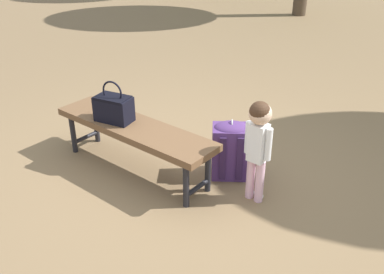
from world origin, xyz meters
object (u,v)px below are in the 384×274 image
park_bench (134,131)px  child_standing (258,137)px  handbag (114,107)px  backpack_large (231,148)px

park_bench → child_standing: bearing=7.9°
handbag → child_standing: bearing=7.6°
handbag → backpack_large: (0.95, 0.39, -0.31)m
backpack_large → child_standing: bearing=-33.4°
handbag → backpack_large: bearing=22.5°
child_standing → backpack_large: (-0.34, 0.22, -0.30)m
park_bench → child_standing: child_standing is taller
park_bench → backpack_large: bearing=26.3°
park_bench → handbag: 0.27m
handbag → park_bench: bearing=5.9°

